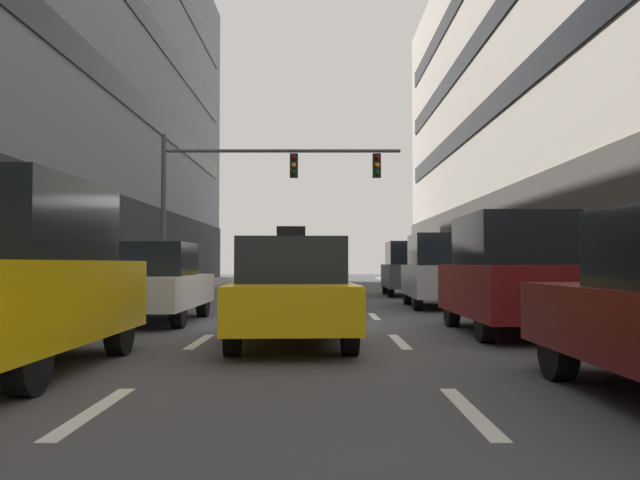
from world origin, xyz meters
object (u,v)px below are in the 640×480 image
at_px(car_driving_2, 317,266).
at_px(car_parked_3, 410,269).
at_px(car_driving_6, 156,283).
at_px(car_parked_2, 442,271).
at_px(taxi_driving_3, 13,276).
at_px(taxi_driving_4, 316,274).
at_px(car_parked_1, 513,274).
at_px(traffic_signal_0, 253,182).
at_px(taxi_driving_5, 293,292).
at_px(car_driving_1, 262,270).
at_px(car_driving_0, 316,266).

relative_size(car_driving_2, car_parked_3, 0.99).
xyz_separation_m(car_driving_6, car_parked_3, (6.89, 11.61, 0.20)).
xyz_separation_m(car_driving_6, car_parked_2, (6.89, 4.79, 0.20)).
relative_size(taxi_driving_3, car_driving_6, 1.03).
bearing_deg(car_driving_6, taxi_driving_4, 73.93).
distance_m(taxi_driving_4, car_parked_1, 14.12).
bearing_deg(traffic_signal_0, car_driving_2, 83.78).
distance_m(taxi_driving_5, car_parked_3, 15.91).
bearing_deg(car_parked_2, car_driving_6, -145.20).
relative_size(car_driving_1, car_driving_2, 1.11).
distance_m(car_driving_2, car_parked_3, 17.20).
distance_m(car_parked_3, traffic_signal_0, 6.98).
bearing_deg(car_parked_3, car_driving_1, 119.62).
bearing_deg(taxi_driving_3, car_driving_6, 89.69).
height_order(taxi_driving_4, traffic_signal_0, traffic_signal_0).
xyz_separation_m(car_driving_1, taxi_driving_5, (2.92, -27.30, -0.05)).
xyz_separation_m(car_driving_2, taxi_driving_3, (-3.21, -34.86, 0.08)).
height_order(taxi_driving_3, car_parked_2, taxi_driving_3).
xyz_separation_m(car_driving_1, car_driving_2, (3.03, 4.93, 0.17)).
bearing_deg(car_driving_0, taxi_driving_5, -90.35).
xyz_separation_m(car_driving_2, car_parked_2, (3.71, -23.61, -0.00)).
bearing_deg(traffic_signal_0, taxi_driving_5, -81.38).
xyz_separation_m(taxi_driving_3, taxi_driving_5, (3.10, 2.62, -0.30)).
relative_size(taxi_driving_4, car_parked_3, 1.05).
height_order(taxi_driving_3, taxi_driving_4, taxi_driving_3).
height_order(car_driving_2, car_parked_3, same).
xyz_separation_m(car_driving_0, car_parked_2, (3.68, -14.07, -0.07)).
relative_size(car_driving_1, taxi_driving_4, 1.05).
distance_m(car_driving_1, taxi_driving_4, 12.51).
height_order(taxi_driving_4, car_parked_3, car_parked_3).
relative_size(car_parked_1, traffic_signal_0, 0.52).
height_order(car_driving_0, car_parked_1, car_driving_0).
xyz_separation_m(car_driving_0, traffic_signal_0, (-2.12, -9.63, 3.00)).
distance_m(car_driving_0, car_driving_6, 19.13).
bearing_deg(car_driving_1, traffic_signal_0, -86.22).
height_order(car_driving_6, car_parked_1, car_parked_1).
relative_size(car_driving_0, car_driving_1, 0.97).
bearing_deg(car_driving_1, car_driving_0, -56.42).
height_order(car_driving_2, car_parked_2, car_driving_2).
distance_m(car_driving_0, taxi_driving_5, 22.70).
relative_size(taxi_driving_5, car_driving_6, 0.99).
bearing_deg(taxi_driving_5, taxi_driving_4, 89.25).
height_order(car_driving_1, car_parked_1, car_parked_1).
bearing_deg(car_parked_2, car_parked_1, -90.00).
xyz_separation_m(taxi_driving_3, traffic_signal_0, (1.12, 15.69, 2.99)).
bearing_deg(taxi_driving_4, car_driving_0, 90.46).
distance_m(car_driving_2, car_driving_6, 28.58).
xyz_separation_m(car_driving_0, car_driving_6, (-3.21, -18.86, -0.27)).
bearing_deg(car_driving_0, car_driving_6, -99.66).
relative_size(car_driving_0, taxi_driving_5, 1.03).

